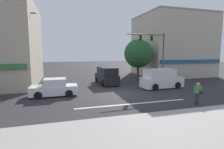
% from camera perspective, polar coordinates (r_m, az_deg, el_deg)
% --- Properties ---
extents(ground_plane, '(120.00, 120.00, 0.00)m').
position_cam_1_polar(ground_plane, '(16.84, 2.33, -6.22)').
color(ground_plane, '#2B2B2D').
extents(lane_marking_stripe, '(9.00, 0.24, 0.01)m').
position_cam_1_polar(lane_marking_stripe, '(13.68, 7.07, -9.45)').
color(lane_marking_stripe, silver).
rests_on(lane_marking_stripe, ground).
extents(sidewalk_curb, '(40.00, 5.00, 0.16)m').
position_cam_1_polar(sidewalk_curb, '(9.56, 19.55, -16.89)').
color(sidewalk_curb, '#9E9993').
rests_on(sidewalk_curb, ground).
extents(building_right_corner, '(10.91, 10.14, 10.15)m').
position_cam_1_polar(building_right_corner, '(32.35, 18.81, 8.92)').
color(building_right_corner, '#B7AD99').
rests_on(building_right_corner, ground).
extents(street_tree, '(4.07, 4.07, 5.78)m').
position_cam_1_polar(street_tree, '(25.44, 8.59, 6.75)').
color(street_tree, '#4C3823').
rests_on(street_tree, ground).
extents(utility_pole_near_left, '(1.40, 0.22, 8.34)m').
position_cam_1_polar(utility_pole_near_left, '(20.40, -24.99, 7.70)').
color(utility_pole_near_left, brown).
rests_on(utility_pole_near_left, ground).
extents(traffic_light_mast, '(4.89, 0.37, 6.20)m').
position_cam_1_polar(traffic_light_mast, '(21.56, 14.28, 7.71)').
color(traffic_light_mast, '#47474C').
rests_on(traffic_light_mast, ground).
extents(van_approaching_near, '(2.22, 4.69, 2.11)m').
position_cam_1_polar(van_approaching_near, '(21.70, -1.74, -0.47)').
color(van_approaching_near, black).
rests_on(van_approaching_near, ground).
extents(sedan_crossing_rightbound, '(4.11, 1.90, 1.58)m').
position_cam_1_polar(sedan_crossing_rightbound, '(16.66, -18.31, -4.24)').
color(sedan_crossing_rightbound, silver).
rests_on(sedan_crossing_rightbound, ground).
extents(van_crossing_leftbound, '(4.71, 2.26, 2.11)m').
position_cam_1_polar(van_crossing_leftbound, '(19.98, 15.72, -1.41)').
color(van_crossing_leftbound, silver).
rests_on(van_crossing_leftbound, ground).
extents(pedestrian_foreground_with_bag, '(0.38, 0.69, 1.67)m').
position_cam_1_polar(pedestrian_foreground_with_bag, '(14.65, 26.22, -5.21)').
color(pedestrian_foreground_with_bag, '#333338').
rests_on(pedestrian_foreground_with_bag, ground).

